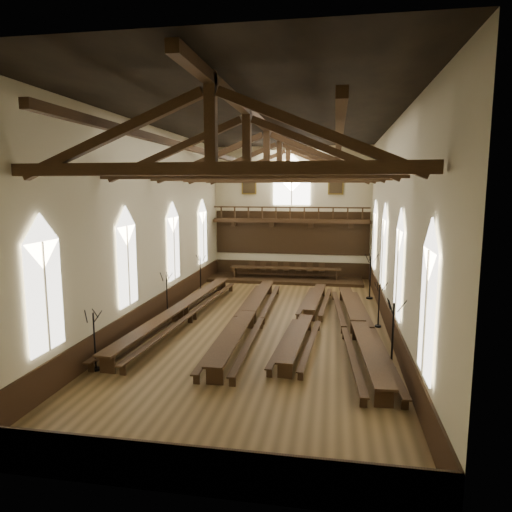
% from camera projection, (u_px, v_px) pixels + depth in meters
% --- Properties ---
extents(ground, '(26.00, 26.00, 0.00)m').
position_uv_depth(ground, '(266.00, 325.00, 23.02)').
color(ground, brown).
rests_on(ground, ground).
extents(room_walls, '(26.00, 26.00, 26.00)m').
position_uv_depth(room_walls, '(267.00, 197.00, 22.06)').
color(room_walls, '#C1B992').
rests_on(room_walls, ground).
extents(wainscot_band, '(12.00, 26.00, 1.20)m').
position_uv_depth(wainscot_band, '(266.00, 314.00, 22.93)').
color(wainscot_band, black).
rests_on(wainscot_band, ground).
extents(side_windows, '(11.85, 19.80, 4.50)m').
position_uv_depth(side_windows, '(266.00, 252.00, 22.47)').
color(side_windows, silver).
rests_on(side_windows, room_walls).
extents(end_window, '(2.80, 0.12, 3.80)m').
position_uv_depth(end_window, '(292.00, 183.00, 34.52)').
color(end_window, white).
rests_on(end_window, room_walls).
extents(minstrels_gallery, '(11.80, 1.24, 3.70)m').
position_uv_depth(minstrels_gallery, '(291.00, 227.00, 34.78)').
color(minstrels_gallery, '#3D2413').
rests_on(minstrels_gallery, room_walls).
extents(portraits, '(7.75, 0.09, 1.45)m').
position_uv_depth(portraits, '(292.00, 185.00, 34.53)').
color(portraits, brown).
rests_on(portraits, room_walls).
extents(roof_trusses, '(11.70, 25.70, 2.80)m').
position_uv_depth(roof_trusses, '(267.00, 160.00, 21.80)').
color(roof_trusses, '#3D2413').
rests_on(roof_trusses, room_walls).
extents(refectory_row_a, '(2.05, 14.92, 0.80)m').
position_uv_depth(refectory_row_a, '(181.00, 310.00, 23.82)').
color(refectory_row_a, '#3D2413').
rests_on(refectory_row_a, ground).
extents(refectory_row_b, '(1.70, 14.75, 0.79)m').
position_uv_depth(refectory_row_b, '(249.00, 315.00, 22.88)').
color(refectory_row_b, '#3D2413').
rests_on(refectory_row_b, ground).
extents(refectory_row_c, '(1.82, 13.97, 0.70)m').
position_uv_depth(refectory_row_c, '(308.00, 316.00, 22.95)').
color(refectory_row_c, '#3D2413').
rests_on(refectory_row_c, ground).
extents(refectory_row_d, '(2.05, 14.71, 0.77)m').
position_uv_depth(refectory_row_d, '(358.00, 325.00, 21.20)').
color(refectory_row_d, '#3D2413').
rests_on(refectory_row_d, ground).
extents(dais, '(11.40, 3.17, 0.21)m').
position_uv_depth(dais, '(285.00, 279.00, 34.16)').
color(dais, black).
rests_on(dais, ground).
extents(high_table, '(8.25, 1.04, 0.77)m').
position_uv_depth(high_table, '(285.00, 269.00, 34.05)').
color(high_table, '#3D2413').
rests_on(high_table, dais).
extents(high_chairs, '(5.89, 0.49, 1.04)m').
position_uv_depth(high_chairs, '(286.00, 268.00, 34.85)').
color(high_chairs, '#3D2413').
rests_on(high_chairs, dais).
extents(candelabrum_left_near, '(0.71, 0.70, 2.39)m').
position_uv_depth(candelabrum_left_near, '(95.00, 352.00, 17.27)').
color(candelabrum_left_near, black).
rests_on(candelabrum_left_near, ground).
extents(candelabrum_left_mid, '(0.73, 0.68, 2.41)m').
position_uv_depth(candelabrum_left_mid, '(167.00, 303.00, 24.66)').
color(candelabrum_left_mid, black).
rests_on(candelabrum_left_mid, ground).
extents(candelabrum_left_far, '(0.73, 0.70, 2.43)m').
position_uv_depth(candelabrum_left_far, '(201.00, 280.00, 30.75)').
color(candelabrum_left_far, black).
rests_on(candelabrum_left_far, ground).
extents(candelabrum_right_near, '(0.75, 0.86, 2.79)m').
position_uv_depth(candelabrum_right_near, '(392.00, 349.00, 17.27)').
color(candelabrum_right_near, black).
rests_on(candelabrum_right_near, ground).
extents(candelabrum_right_mid, '(0.66, 0.69, 2.30)m').
position_uv_depth(candelabrum_right_mid, '(378.00, 313.00, 22.67)').
color(candelabrum_right_mid, black).
rests_on(candelabrum_right_mid, ground).
extents(candelabrum_right_far, '(0.86, 0.83, 2.86)m').
position_uv_depth(candelabrum_right_far, '(370.00, 285.00, 28.42)').
color(candelabrum_right_far, black).
rests_on(candelabrum_right_far, ground).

